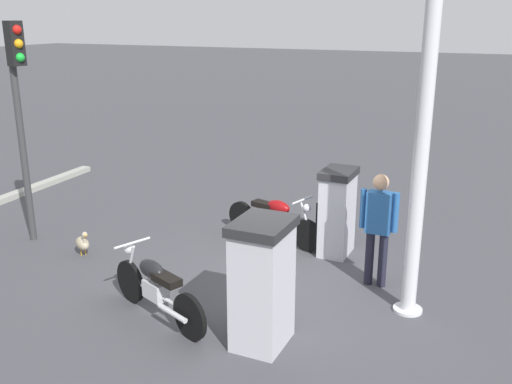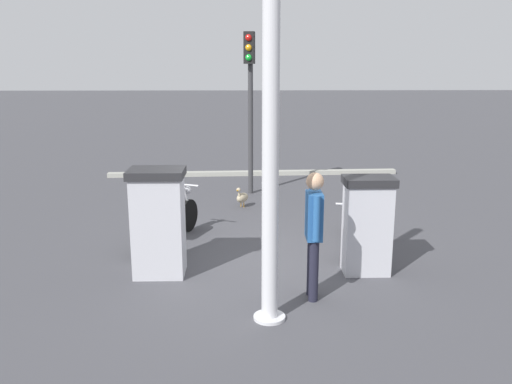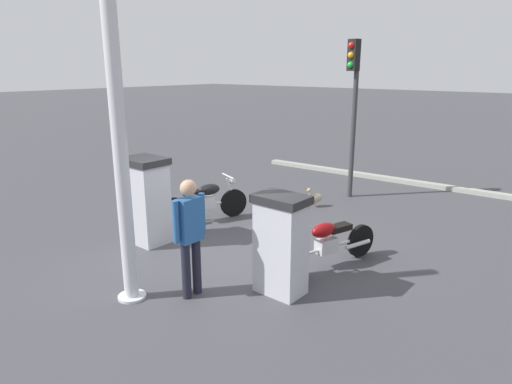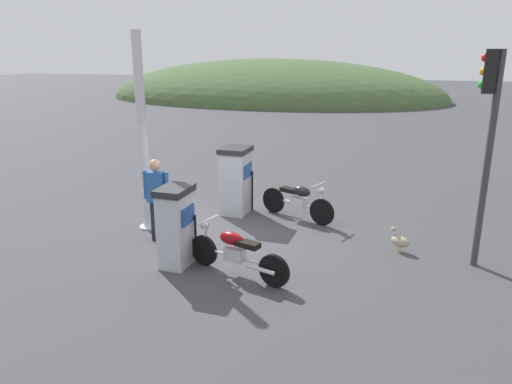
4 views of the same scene
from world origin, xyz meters
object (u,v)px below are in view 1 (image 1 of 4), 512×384
(fuel_pump_near, at_px, (337,211))
(attendant_person, at_px, (378,222))
(motorcycle_near_pump, at_px, (274,218))
(motorcycle_far_pump, at_px, (156,287))
(wandering_duck, at_px, (83,243))
(roadside_traffic_light, at_px, (19,96))
(canopy_support_pole, at_px, (420,169))
(fuel_pump_far, at_px, (262,283))

(fuel_pump_near, distance_m, attendant_person, 1.31)
(motorcycle_near_pump, relative_size, attendant_person, 1.17)
(motorcycle_far_pump, xyz_separation_m, wandering_duck, (2.35, -1.26, -0.23))
(roadside_traffic_light, relative_size, canopy_support_pole, 0.91)
(attendant_person, bearing_deg, roadside_traffic_light, 7.20)
(fuel_pump_near, relative_size, fuel_pump_far, 0.92)
(fuel_pump_far, bearing_deg, motorcycle_near_pump, -69.84)
(motorcycle_near_pump, xyz_separation_m, roadside_traffic_light, (3.97, 1.76, 2.18))
(fuel_pump_near, relative_size, motorcycle_far_pump, 0.79)
(attendant_person, xyz_separation_m, roadside_traffic_light, (6.04, 0.76, 1.61))
(fuel_pump_far, relative_size, wandering_duck, 3.41)
(motorcycle_far_pump, xyz_separation_m, attendant_person, (-2.43, -2.22, 0.54))
(fuel_pump_far, relative_size, canopy_support_pole, 0.38)
(fuel_pump_far, height_order, attendant_person, attendant_person)
(motorcycle_near_pump, xyz_separation_m, wandering_duck, (2.70, 1.96, -0.21))
(fuel_pump_near, relative_size, attendant_person, 0.86)
(fuel_pump_near, height_order, attendant_person, attendant_person)
(fuel_pump_near, bearing_deg, motorcycle_far_pump, 64.03)
(fuel_pump_near, xyz_separation_m, attendant_person, (-0.90, 0.92, 0.25))
(canopy_support_pole, bearing_deg, attendant_person, -45.00)
(fuel_pump_near, xyz_separation_m, motorcycle_near_pump, (1.17, -0.08, -0.32))
(fuel_pump_far, distance_m, wandering_duck, 4.11)
(fuel_pump_near, distance_m, roadside_traffic_light, 5.72)
(wandering_duck, bearing_deg, roadside_traffic_light, -8.79)
(motorcycle_far_pump, relative_size, roadside_traffic_light, 0.49)
(fuel_pump_far, bearing_deg, roadside_traffic_light, -15.53)
(fuel_pump_far, bearing_deg, canopy_support_pole, -133.67)
(motorcycle_near_pump, height_order, roadside_traffic_light, roadside_traffic_light)
(fuel_pump_near, xyz_separation_m, canopy_support_pole, (-1.51, 1.53, 1.27))
(attendant_person, height_order, canopy_support_pole, canopy_support_pole)
(motorcycle_near_pump, height_order, canopy_support_pole, canopy_support_pole)
(canopy_support_pole, bearing_deg, motorcycle_near_pump, -31.02)
(fuel_pump_far, relative_size, attendant_person, 0.93)
(motorcycle_far_pump, xyz_separation_m, canopy_support_pole, (-3.04, -1.61, 1.57))
(fuel_pump_near, bearing_deg, roadside_traffic_light, 18.17)
(fuel_pump_near, xyz_separation_m, roadside_traffic_light, (5.14, 1.69, 1.86))
(motorcycle_near_pump, distance_m, roadside_traffic_light, 4.86)
(wandering_duck, bearing_deg, motorcycle_far_pump, 151.79)
(motorcycle_far_pump, height_order, canopy_support_pole, canopy_support_pole)
(fuel_pump_far, height_order, motorcycle_near_pump, fuel_pump_far)
(motorcycle_near_pump, distance_m, canopy_support_pole, 3.51)
(roadside_traffic_light, bearing_deg, fuel_pump_near, -161.83)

